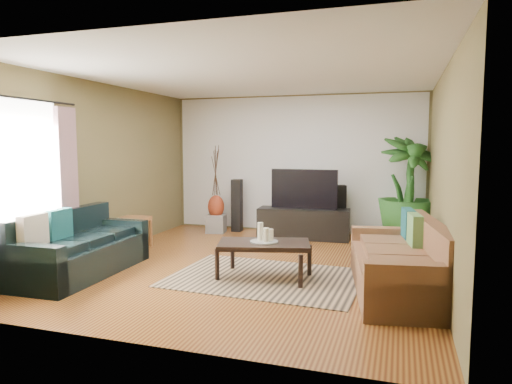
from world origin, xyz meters
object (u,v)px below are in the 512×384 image
at_px(television, 304,189).
at_px(vase, 216,207).
at_px(speaker_left, 237,205).
at_px(pedestal, 216,224).
at_px(sofa_right, 398,257).
at_px(coffee_table, 264,260).
at_px(potted_plant, 407,189).
at_px(tv_stand, 304,224).
at_px(sofa_left, 82,243).
at_px(speaker_right, 341,211).
at_px(side_table, 133,233).

relative_size(television, vase, 2.71).
xyz_separation_m(speaker_left, vase, (-0.35, -0.24, -0.01)).
relative_size(pedestal, vase, 0.78).
bearing_deg(sofa_right, coffee_table, -101.51).
xyz_separation_m(sofa_right, potted_plant, (0.12, 2.98, 0.52)).
distance_m(tv_stand, television, 0.64).
bearing_deg(tv_stand, sofa_right, -62.01).
xyz_separation_m(sofa_left, speaker_right, (2.98, 3.58, 0.06)).
relative_size(vase, side_table, 0.87).
bearing_deg(tv_stand, sofa_left, -130.15).
bearing_deg(speaker_left, side_table, -123.28).
bearing_deg(potted_plant, tv_stand, -171.70).
relative_size(potted_plant, side_table, 3.63).
height_order(sofa_right, vase, sofa_right).
distance_m(sofa_right, vase, 4.42).
xyz_separation_m(speaker_left, potted_plant, (3.23, -0.03, 0.42)).
bearing_deg(vase, speaker_right, 7.85).
xyz_separation_m(sofa_right, television, (-1.68, 2.73, 0.50)).
bearing_deg(potted_plant, speaker_left, 179.54).
height_order(sofa_right, speaker_right, speaker_right).
bearing_deg(sofa_right, speaker_right, -170.35).
xyz_separation_m(coffee_table, tv_stand, (-0.03, 2.65, 0.04)).
bearing_deg(sofa_left, coffee_table, -78.24).
distance_m(sofa_left, sofa_right, 4.07).
bearing_deg(pedestal, sofa_right, -38.61).
bearing_deg(sofa_left, speaker_left, -16.42).
bearing_deg(speaker_right, tv_stand, -167.58).
distance_m(speaker_right, potted_plant, 1.27).
bearing_deg(sofa_left, television, -37.56).
xyz_separation_m(television, vase, (-1.77, 0.03, -0.41)).
bearing_deg(coffee_table, pedestal, 109.43).
height_order(sofa_left, pedestal, sofa_left).
distance_m(potted_plant, vase, 3.61).
height_order(tv_stand, speaker_right, speaker_right).
bearing_deg(side_table, sofa_right, -14.00).
relative_size(coffee_table, pedestal, 3.30).
distance_m(tv_stand, speaker_left, 1.47).
distance_m(coffee_table, speaker_right, 3.09).
bearing_deg(vase, television, -0.83).
xyz_separation_m(television, side_table, (-2.56, -1.67, -0.66)).
xyz_separation_m(television, speaker_right, (0.63, 0.36, -0.43)).
bearing_deg(sofa_left, pedestal, -11.62).
bearing_deg(television, tv_stand, -90.00).
bearing_deg(potted_plant, television, -172.33).
height_order(tv_stand, vase, vase).
bearing_deg(side_table, speaker_left, 59.51).
bearing_deg(sofa_right, side_table, -113.22).
bearing_deg(television, sofa_right, -58.35).
bearing_deg(potted_plant, side_table, -156.32).
height_order(vase, side_table, vase).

